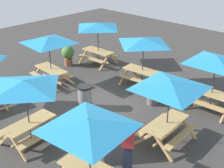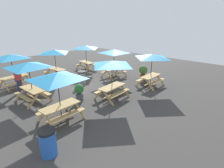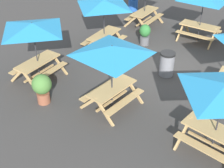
{
  "view_description": "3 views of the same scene",
  "coord_description": "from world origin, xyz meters",
  "px_view_note": "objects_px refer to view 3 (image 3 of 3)",
  "views": [
    {
      "loc": [
        -8.1,
        7.55,
        6.29
      ],
      "look_at": [
        -0.15,
        -0.79,
        0.9
      ],
      "focal_mm": 50.0,
      "sensor_mm": 36.0,
      "label": 1
    },
    {
      "loc": [
        -6.92,
        -9.8,
        4.35
      ],
      "look_at": [
        0.11,
        -3.11,
        0.9
      ],
      "focal_mm": 28.0,
      "sensor_mm": 36.0,
      "label": 2
    },
    {
      "loc": [
        10.14,
        4.84,
        6.57
      ],
      "look_at": [
        3.31,
        -0.27,
        0.9
      ],
      "focal_mm": 50.0,
      "sensor_mm": 36.0,
      "label": 3
    }
  ],
  "objects_px": {
    "picnic_table_3": "(204,0)",
    "trash_bin_blue": "(133,2)",
    "trash_bin_gray": "(167,64)",
    "picnic_table_7": "(33,31)",
    "picnic_table_0": "(104,7)",
    "picnic_table_1": "(112,55)",
    "potted_plant_0": "(42,87)",
    "potted_plant_1": "(145,34)"
  },
  "relations": [
    {
      "from": "picnic_table_1",
      "to": "trash_bin_blue",
      "type": "distance_m",
      "value": 9.49
    },
    {
      "from": "picnic_table_0",
      "to": "picnic_table_3",
      "type": "bearing_deg",
      "value": 134.03
    },
    {
      "from": "picnic_table_3",
      "to": "potted_plant_1",
      "type": "relative_size",
      "value": 2.87
    },
    {
      "from": "trash_bin_gray",
      "to": "potted_plant_0",
      "type": "height_order",
      "value": "potted_plant_0"
    },
    {
      "from": "trash_bin_blue",
      "to": "potted_plant_1",
      "type": "distance_m",
      "value": 4.55
    },
    {
      "from": "picnic_table_3",
      "to": "trash_bin_gray",
      "type": "height_order",
      "value": "picnic_table_3"
    },
    {
      "from": "picnic_table_1",
      "to": "picnic_table_7",
      "type": "distance_m",
      "value": 3.35
    },
    {
      "from": "picnic_table_0",
      "to": "picnic_table_3",
      "type": "height_order",
      "value": "same"
    },
    {
      "from": "picnic_table_7",
      "to": "trash_bin_blue",
      "type": "xyz_separation_m",
      "value": [
        -8.44,
        -1.24,
        -1.49
      ]
    },
    {
      "from": "picnic_table_3",
      "to": "potted_plant_1",
      "type": "xyz_separation_m",
      "value": [
        1.94,
        -1.82,
        -1.46
      ]
    },
    {
      "from": "trash_bin_blue",
      "to": "picnic_table_7",
      "type": "bearing_deg",
      "value": 8.38
    },
    {
      "from": "picnic_table_0",
      "to": "trash_bin_gray",
      "type": "height_order",
      "value": "picnic_table_0"
    },
    {
      "from": "picnic_table_7",
      "to": "trash_bin_gray",
      "type": "relative_size",
      "value": 2.38
    },
    {
      "from": "potted_plant_0",
      "to": "potted_plant_1",
      "type": "height_order",
      "value": "potted_plant_0"
    },
    {
      "from": "potted_plant_0",
      "to": "picnic_table_7",
      "type": "bearing_deg",
      "value": -127.12
    },
    {
      "from": "picnic_table_1",
      "to": "potted_plant_0",
      "type": "xyz_separation_m",
      "value": [
        1.25,
        -2.03,
        -1.35
      ]
    },
    {
      "from": "picnic_table_0",
      "to": "picnic_table_1",
      "type": "xyz_separation_m",
      "value": [
        3.2,
        2.84,
        0.0
      ]
    },
    {
      "from": "potted_plant_0",
      "to": "trash_bin_gray",
      "type": "bearing_deg",
      "value": 148.82
    },
    {
      "from": "picnic_table_0",
      "to": "trash_bin_gray",
      "type": "xyz_separation_m",
      "value": [
        0.29,
        3.33,
        -1.49
      ]
    },
    {
      "from": "picnic_table_3",
      "to": "trash_bin_gray",
      "type": "xyz_separation_m",
      "value": [
        3.74,
        0.31,
        -1.49
      ]
    },
    {
      "from": "picnic_table_1",
      "to": "potted_plant_0",
      "type": "bearing_deg",
      "value": -54.32
    },
    {
      "from": "picnic_table_0",
      "to": "picnic_table_7",
      "type": "bearing_deg",
      "value": -12.95
    },
    {
      "from": "picnic_table_3",
      "to": "trash_bin_blue",
      "type": "distance_m",
      "value": 5.22
    },
    {
      "from": "picnic_table_3",
      "to": "potted_plant_0",
      "type": "distance_m",
      "value": 8.33
    },
    {
      "from": "trash_bin_blue",
      "to": "trash_bin_gray",
      "type": "bearing_deg",
      "value": 43.97
    },
    {
      "from": "picnic_table_3",
      "to": "potted_plant_0",
      "type": "height_order",
      "value": "picnic_table_3"
    },
    {
      "from": "trash_bin_gray",
      "to": "trash_bin_blue",
      "type": "relative_size",
      "value": 1.0
    },
    {
      "from": "picnic_table_0",
      "to": "trash_bin_blue",
      "type": "xyz_separation_m",
      "value": [
        -4.97,
        -1.74,
        -1.49
      ]
    },
    {
      "from": "picnic_table_3",
      "to": "trash_bin_blue",
      "type": "bearing_deg",
      "value": 159.44
    },
    {
      "from": "picnic_table_3",
      "to": "picnic_table_7",
      "type": "relative_size",
      "value": 1.21
    },
    {
      "from": "picnic_table_0",
      "to": "trash_bin_blue",
      "type": "bearing_deg",
      "value": -165.43
    },
    {
      "from": "picnic_table_1",
      "to": "picnic_table_3",
      "type": "xyz_separation_m",
      "value": [
        -6.66,
        0.19,
        0.0
      ]
    },
    {
      "from": "picnic_table_3",
      "to": "potted_plant_0",
      "type": "xyz_separation_m",
      "value": [
        7.91,
        -2.22,
        -1.35
      ]
    },
    {
      "from": "picnic_table_0",
      "to": "picnic_table_1",
      "type": "distance_m",
      "value": 4.28
    },
    {
      "from": "picnic_table_3",
      "to": "picnic_table_7",
      "type": "bearing_deg",
      "value": -119.84
    },
    {
      "from": "trash_bin_gray",
      "to": "potted_plant_0",
      "type": "xyz_separation_m",
      "value": [
        4.17,
        -2.52,
        0.15
      ]
    },
    {
      "from": "picnic_table_0",
      "to": "trash_bin_gray",
      "type": "relative_size",
      "value": 2.38
    },
    {
      "from": "picnic_table_3",
      "to": "trash_bin_gray",
      "type": "bearing_deg",
      "value": -88.15
    },
    {
      "from": "potted_plant_1",
      "to": "potted_plant_0",
      "type": "bearing_deg",
      "value": -3.79
    },
    {
      "from": "trash_bin_gray",
      "to": "picnic_table_7",
      "type": "bearing_deg",
      "value": -50.3
    },
    {
      "from": "trash_bin_gray",
      "to": "potted_plant_1",
      "type": "xyz_separation_m",
      "value": [
        -1.8,
        -2.13,
        0.04
      ]
    },
    {
      "from": "trash_bin_blue",
      "to": "potted_plant_0",
      "type": "distance_m",
      "value": 9.77
    }
  ]
}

